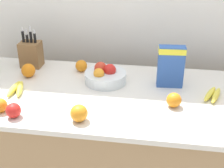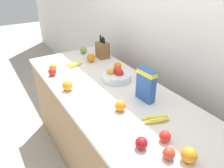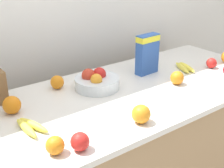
{
  "view_description": "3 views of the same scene",
  "coord_description": "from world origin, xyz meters",
  "px_view_note": "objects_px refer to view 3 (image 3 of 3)",
  "views": [
    {
      "loc": [
        0.21,
        -1.58,
        1.79
      ],
      "look_at": [
        -0.03,
        -0.02,
        0.97
      ],
      "focal_mm": 50.0,
      "sensor_mm": 36.0,
      "label": 1
    },
    {
      "loc": [
        1.38,
        -0.83,
        1.82
      ],
      "look_at": [
        0.08,
        -0.02,
        0.99
      ],
      "focal_mm": 35.0,
      "sensor_mm": 36.0,
      "label": 2
    },
    {
      "loc": [
        -1.01,
        -1.24,
        1.65
      ],
      "look_at": [
        -0.09,
        -0.0,
        0.98
      ],
      "focal_mm": 50.0,
      "sensor_mm": 36.0,
      "label": 3
    }
  ],
  "objects_px": {
    "banana_bunch_right": "(30,127)",
    "orange_front_center": "(55,145)",
    "banana_bunch_left": "(184,67)",
    "cereal_box": "(147,52)",
    "orange_back_center": "(12,105)",
    "orange_mid_left": "(141,114)",
    "orange_mid_right": "(57,82)",
    "fruit_bowl": "(96,81)",
    "apple_middle": "(80,142)",
    "apple_front": "(212,63)",
    "orange_by_cereal": "(177,78)"
  },
  "relations": [
    {
      "from": "orange_by_cereal",
      "to": "orange_mid_right",
      "type": "bearing_deg",
      "value": 148.41
    },
    {
      "from": "fruit_bowl",
      "to": "orange_back_center",
      "type": "bearing_deg",
      "value": -179.61
    },
    {
      "from": "orange_front_center",
      "to": "banana_bunch_left",
      "type": "bearing_deg",
      "value": 16.15
    },
    {
      "from": "orange_mid_right",
      "to": "apple_middle",
      "type": "bearing_deg",
      "value": -109.41
    },
    {
      "from": "cereal_box",
      "to": "apple_middle",
      "type": "xyz_separation_m",
      "value": [
        -0.79,
        -0.47,
        -0.1
      ]
    },
    {
      "from": "apple_middle",
      "to": "orange_front_center",
      "type": "bearing_deg",
      "value": 157.63
    },
    {
      "from": "orange_mid_right",
      "to": "orange_front_center",
      "type": "bearing_deg",
      "value": -118.32
    },
    {
      "from": "cereal_box",
      "to": "orange_front_center",
      "type": "height_order",
      "value": "cereal_box"
    },
    {
      "from": "cereal_box",
      "to": "orange_by_cereal",
      "type": "distance_m",
      "value": 0.26
    },
    {
      "from": "banana_bunch_left",
      "to": "apple_front",
      "type": "bearing_deg",
      "value": -26.9
    },
    {
      "from": "orange_back_center",
      "to": "orange_mid_right",
      "type": "xyz_separation_m",
      "value": [
        0.32,
        0.13,
        -0.01
      ]
    },
    {
      "from": "apple_front",
      "to": "apple_middle",
      "type": "height_order",
      "value": "apple_middle"
    },
    {
      "from": "fruit_bowl",
      "to": "banana_bunch_left",
      "type": "xyz_separation_m",
      "value": [
        0.64,
        -0.1,
        -0.03
      ]
    },
    {
      "from": "fruit_bowl",
      "to": "orange_by_cereal",
      "type": "xyz_separation_m",
      "value": [
        0.42,
        -0.24,
        -0.0
      ]
    },
    {
      "from": "cereal_box",
      "to": "banana_bunch_right",
      "type": "xyz_separation_m",
      "value": [
        -0.89,
        -0.21,
        -0.12
      ]
    },
    {
      "from": "cereal_box",
      "to": "orange_mid_left",
      "type": "bearing_deg",
      "value": -138.78
    },
    {
      "from": "banana_bunch_left",
      "to": "apple_middle",
      "type": "xyz_separation_m",
      "value": [
        -1.04,
        -0.36,
        0.02
      ]
    },
    {
      "from": "banana_bunch_right",
      "to": "orange_mid_left",
      "type": "height_order",
      "value": "orange_mid_left"
    },
    {
      "from": "apple_middle",
      "to": "orange_front_center",
      "type": "distance_m",
      "value": 0.1
    },
    {
      "from": "fruit_bowl",
      "to": "orange_front_center",
      "type": "relative_size",
      "value": 3.43
    },
    {
      "from": "apple_front",
      "to": "banana_bunch_left",
      "type": "bearing_deg",
      "value": 153.1
    },
    {
      "from": "orange_back_center",
      "to": "orange_mid_left",
      "type": "distance_m",
      "value": 0.63
    },
    {
      "from": "orange_back_center",
      "to": "orange_mid_right",
      "type": "bearing_deg",
      "value": 23.04
    },
    {
      "from": "banana_bunch_left",
      "to": "cereal_box",
      "type": "bearing_deg",
      "value": 156.59
    },
    {
      "from": "apple_front",
      "to": "orange_mid_left",
      "type": "bearing_deg",
      "value": -163.29
    },
    {
      "from": "banana_bunch_left",
      "to": "apple_middle",
      "type": "distance_m",
      "value": 1.1
    },
    {
      "from": "orange_by_cereal",
      "to": "banana_bunch_right",
      "type": "bearing_deg",
      "value": 177.67
    },
    {
      "from": "banana_bunch_left",
      "to": "orange_mid_right",
      "type": "bearing_deg",
      "value": 164.29
    },
    {
      "from": "orange_by_cereal",
      "to": "orange_front_center",
      "type": "height_order",
      "value": "orange_by_cereal"
    },
    {
      "from": "banana_bunch_left",
      "to": "orange_mid_left",
      "type": "distance_m",
      "value": 0.78
    },
    {
      "from": "fruit_bowl",
      "to": "banana_bunch_right",
      "type": "bearing_deg",
      "value": -157.86
    },
    {
      "from": "banana_bunch_left",
      "to": "orange_mid_left",
      "type": "height_order",
      "value": "orange_mid_left"
    },
    {
      "from": "apple_front",
      "to": "cereal_box",
      "type": "bearing_deg",
      "value": 155.13
    },
    {
      "from": "orange_by_cereal",
      "to": "orange_mid_left",
      "type": "height_order",
      "value": "orange_mid_left"
    },
    {
      "from": "apple_front",
      "to": "orange_mid_right",
      "type": "relative_size",
      "value": 0.89
    },
    {
      "from": "fruit_bowl",
      "to": "orange_mid_left",
      "type": "relative_size",
      "value": 2.92
    },
    {
      "from": "banana_bunch_right",
      "to": "orange_by_cereal",
      "type": "height_order",
      "value": "orange_by_cereal"
    },
    {
      "from": "orange_back_center",
      "to": "orange_by_cereal",
      "type": "height_order",
      "value": "orange_back_center"
    },
    {
      "from": "banana_bunch_left",
      "to": "orange_back_center",
      "type": "height_order",
      "value": "orange_back_center"
    },
    {
      "from": "cereal_box",
      "to": "orange_by_cereal",
      "type": "relative_size",
      "value": 3.16
    },
    {
      "from": "fruit_bowl",
      "to": "orange_back_center",
      "type": "relative_size",
      "value": 2.91
    },
    {
      "from": "banana_bunch_right",
      "to": "orange_front_center",
      "type": "relative_size",
      "value": 2.61
    },
    {
      "from": "cereal_box",
      "to": "orange_by_cereal",
      "type": "bearing_deg",
      "value": -89.03
    },
    {
      "from": "orange_by_cereal",
      "to": "orange_back_center",
      "type": "bearing_deg",
      "value": 165.62
    },
    {
      "from": "orange_back_center",
      "to": "orange_mid_right",
      "type": "height_order",
      "value": "orange_back_center"
    },
    {
      "from": "orange_front_center",
      "to": "cereal_box",
      "type": "bearing_deg",
      "value": 26.15
    },
    {
      "from": "banana_bunch_left",
      "to": "banana_bunch_right",
      "type": "xyz_separation_m",
      "value": [
        -1.14,
        -0.1,
        0.0
      ]
    },
    {
      "from": "cereal_box",
      "to": "orange_mid_left",
      "type": "relative_size",
      "value": 2.87
    },
    {
      "from": "fruit_bowl",
      "to": "orange_by_cereal",
      "type": "relative_size",
      "value": 3.21
    },
    {
      "from": "banana_bunch_right",
      "to": "apple_middle",
      "type": "height_order",
      "value": "apple_middle"
    }
  ]
}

